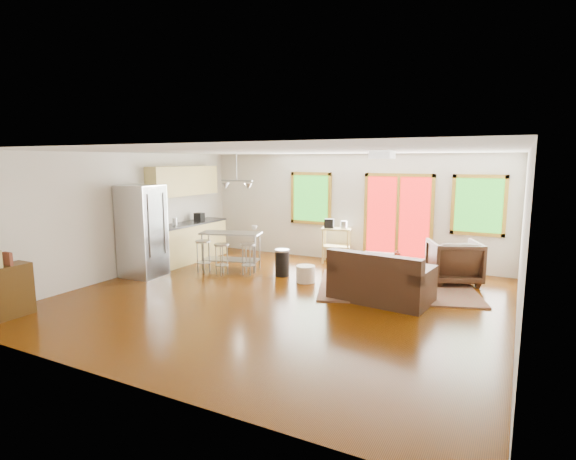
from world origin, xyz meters
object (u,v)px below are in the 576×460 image
at_px(loveseat, 380,281).
at_px(island, 231,244).
at_px(ottoman, 377,264).
at_px(rug, 396,287).
at_px(armchair, 454,260).
at_px(refrigerator, 143,231).
at_px(coffee_table, 406,268).
at_px(kitchen_cart, 335,233).

relative_size(loveseat, island, 1.24).
xyz_separation_m(ottoman, island, (-3.05, -1.09, 0.37)).
height_order(rug, armchair, armchair).
bearing_deg(refrigerator, loveseat, 3.45).
relative_size(coffee_table, kitchen_cart, 0.92).
bearing_deg(ottoman, loveseat, -72.10).
height_order(armchair, ottoman, armchair).
bearing_deg(loveseat, armchair, 68.62).
bearing_deg(armchair, coffee_table, 9.53).
height_order(loveseat, refrigerator, refrigerator).
bearing_deg(island, kitchen_cart, 43.55).
relative_size(armchair, island, 0.67).
distance_m(loveseat, kitchen_cart, 3.07).
relative_size(rug, coffee_table, 2.99).
bearing_deg(kitchen_cart, armchair, -12.68).
bearing_deg(loveseat, island, 175.63).
bearing_deg(loveseat, rug, 94.45).
distance_m(loveseat, armchair, 2.07).
bearing_deg(armchair, rug, 19.05).
bearing_deg(island, refrigerator, -134.23).
xyz_separation_m(armchair, ottoman, (-1.56, -0.02, -0.26)).
height_order(loveseat, armchair, armchair).
distance_m(rug, coffee_table, 0.47).
bearing_deg(island, loveseat, -11.13).
relative_size(armchair, kitchen_cart, 0.91).
bearing_deg(rug, loveseat, -92.31).
height_order(rug, coffee_table, coffee_table).
relative_size(refrigerator, kitchen_cart, 1.83).
bearing_deg(refrigerator, kitchen_cart, 40.69).
xyz_separation_m(rug, kitchen_cart, (-1.85, 1.49, 0.71)).
bearing_deg(loveseat, kitchen_cart, 133.21).
bearing_deg(armchair, loveseat, 38.17).
distance_m(coffee_table, refrigerator, 5.49).
height_order(island, kitchen_cart, kitchen_cart).
bearing_deg(refrigerator, island, 41.97).
height_order(ottoman, kitchen_cart, kitchen_cart).
relative_size(coffee_table, island, 0.68).
height_order(armchair, refrigerator, refrigerator).
bearing_deg(kitchen_cart, refrigerator, -135.50).
relative_size(island, kitchen_cart, 1.36).
bearing_deg(ottoman, refrigerator, -150.85).
xyz_separation_m(rug, loveseat, (-0.04, -0.96, 0.34)).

